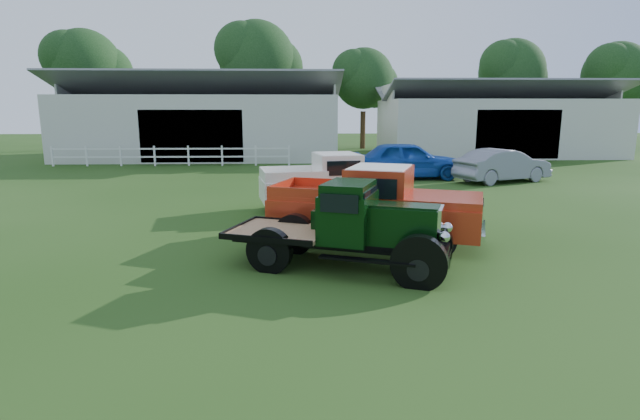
{
  "coord_description": "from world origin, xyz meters",
  "views": [
    {
      "loc": [
        -0.2,
        -10.07,
        3.34
      ],
      "look_at": [
        0.2,
        1.2,
        1.05
      ],
      "focal_mm": 28.0,
      "sensor_mm": 36.0,
      "label": 1
    }
  ],
  "objects_px": {
    "vintage_flatbed": "(344,225)",
    "white_pickup": "(334,182)",
    "red_pickup": "(375,204)",
    "misc_car_grey": "(503,166)",
    "misc_car_blue": "(408,160)"
  },
  "relations": [
    {
      "from": "misc_car_blue",
      "to": "vintage_flatbed",
      "type": "bearing_deg",
      "value": 161.61
    },
    {
      "from": "red_pickup",
      "to": "misc_car_grey",
      "type": "distance_m",
      "value": 12.87
    },
    {
      "from": "vintage_flatbed",
      "to": "white_pickup",
      "type": "height_order",
      "value": "same"
    },
    {
      "from": "vintage_flatbed",
      "to": "red_pickup",
      "type": "distance_m",
      "value": 2.29
    },
    {
      "from": "vintage_flatbed",
      "to": "red_pickup",
      "type": "bearing_deg",
      "value": 85.34
    },
    {
      "from": "red_pickup",
      "to": "misc_car_grey",
      "type": "height_order",
      "value": "red_pickup"
    },
    {
      "from": "red_pickup",
      "to": "misc_car_blue",
      "type": "relative_size",
      "value": 1.01
    },
    {
      "from": "red_pickup",
      "to": "white_pickup",
      "type": "distance_m",
      "value": 4.31
    },
    {
      "from": "white_pickup",
      "to": "misc_car_grey",
      "type": "height_order",
      "value": "white_pickup"
    },
    {
      "from": "red_pickup",
      "to": "misc_car_grey",
      "type": "xyz_separation_m",
      "value": [
        7.48,
        10.48,
        -0.21
      ]
    },
    {
      "from": "vintage_flatbed",
      "to": "white_pickup",
      "type": "xyz_separation_m",
      "value": [
        0.19,
        6.33,
        0.0
      ]
    },
    {
      "from": "misc_car_blue",
      "to": "misc_car_grey",
      "type": "xyz_separation_m",
      "value": [
        4.17,
        -1.3,
        -0.14
      ]
    },
    {
      "from": "vintage_flatbed",
      "to": "misc_car_blue",
      "type": "bearing_deg",
      "value": 92.85
    },
    {
      "from": "white_pickup",
      "to": "misc_car_blue",
      "type": "bearing_deg",
      "value": 51.14
    },
    {
      "from": "vintage_flatbed",
      "to": "red_pickup",
      "type": "xyz_separation_m",
      "value": [
        0.95,
        2.08,
        0.05
      ]
    }
  ]
}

